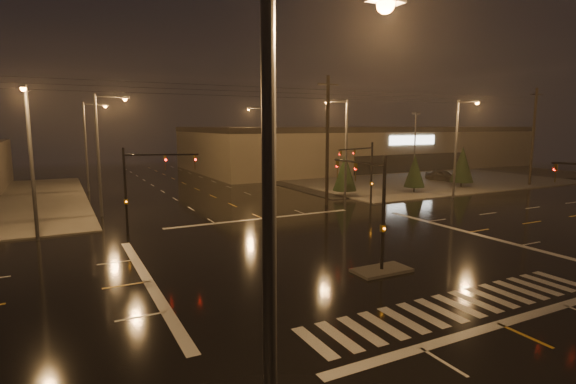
% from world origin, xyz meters
% --- Properties ---
extents(ground, '(140.00, 140.00, 0.00)m').
position_xyz_m(ground, '(0.00, 0.00, 0.00)').
color(ground, black).
rests_on(ground, ground).
extents(sidewalk_ne, '(36.00, 36.00, 0.12)m').
position_xyz_m(sidewalk_ne, '(30.00, 30.00, 0.06)').
color(sidewalk_ne, '#4B4843').
rests_on(sidewalk_ne, ground).
extents(median_island, '(3.00, 1.60, 0.15)m').
position_xyz_m(median_island, '(0.00, -4.00, 0.07)').
color(median_island, '#4B4843').
rests_on(median_island, ground).
extents(crosswalk, '(15.00, 2.60, 0.01)m').
position_xyz_m(crosswalk, '(0.00, -9.00, 0.01)').
color(crosswalk, beige).
rests_on(crosswalk, ground).
extents(stop_bar_near, '(16.00, 0.50, 0.01)m').
position_xyz_m(stop_bar_near, '(0.00, -11.00, 0.01)').
color(stop_bar_near, beige).
rests_on(stop_bar_near, ground).
extents(stop_bar_far, '(16.00, 0.50, 0.01)m').
position_xyz_m(stop_bar_far, '(0.00, 11.00, 0.01)').
color(stop_bar_far, beige).
rests_on(stop_bar_far, ground).
extents(parking_lot, '(50.00, 24.00, 0.08)m').
position_xyz_m(parking_lot, '(35.00, 28.00, 0.04)').
color(parking_lot, black).
rests_on(parking_lot, ground).
extents(retail_building, '(60.20, 28.30, 7.20)m').
position_xyz_m(retail_building, '(35.00, 45.99, 3.84)').
color(retail_building, '#736B52').
rests_on(retail_building, ground).
extents(signal_mast_median, '(0.25, 4.59, 6.00)m').
position_xyz_m(signal_mast_median, '(0.00, -3.07, 3.75)').
color(signal_mast_median, black).
rests_on(signal_mast_median, ground).
extents(signal_mast_ne, '(4.84, 1.86, 6.00)m').
position_xyz_m(signal_mast_ne, '(9.50, 10.14, 3.79)').
color(signal_mast_ne, black).
rests_on(signal_mast_ne, ground).
extents(signal_mast_nw, '(4.84, 1.86, 6.00)m').
position_xyz_m(signal_mast_nw, '(-9.50, 10.14, 3.79)').
color(signal_mast_nw, black).
rests_on(signal_mast_nw, ground).
extents(streetlight_0, '(2.77, 0.32, 10.00)m').
position_xyz_m(streetlight_0, '(-11.18, -15.00, 5.80)').
color(streetlight_0, '#38383A').
rests_on(streetlight_0, ground).
extents(streetlight_1, '(2.77, 0.32, 10.00)m').
position_xyz_m(streetlight_1, '(-11.18, 18.00, 5.80)').
color(streetlight_1, '#38383A').
rests_on(streetlight_1, ground).
extents(streetlight_2, '(2.77, 0.32, 10.00)m').
position_xyz_m(streetlight_2, '(-11.18, 34.00, 5.80)').
color(streetlight_2, '#38383A').
rests_on(streetlight_2, ground).
extents(streetlight_3, '(2.77, 0.32, 10.00)m').
position_xyz_m(streetlight_3, '(11.18, 16.00, 5.80)').
color(streetlight_3, '#38383A').
rests_on(streetlight_3, ground).
extents(streetlight_4, '(2.77, 0.32, 10.00)m').
position_xyz_m(streetlight_4, '(11.18, 36.00, 5.80)').
color(streetlight_4, '#38383A').
rests_on(streetlight_4, ground).
extents(streetlight_5, '(0.32, 2.77, 10.00)m').
position_xyz_m(streetlight_5, '(-16.00, 11.18, 5.80)').
color(streetlight_5, '#38383A').
rests_on(streetlight_5, ground).
extents(streetlight_6, '(0.32, 2.77, 10.00)m').
position_xyz_m(streetlight_6, '(22.00, 11.18, 5.80)').
color(streetlight_6, '#38383A').
rests_on(streetlight_6, ground).
extents(utility_pole_1, '(2.20, 0.32, 12.00)m').
position_xyz_m(utility_pole_1, '(8.00, 14.00, 6.13)').
color(utility_pole_1, black).
rests_on(utility_pole_1, ground).
extents(utility_pole_2, '(2.20, 0.32, 12.00)m').
position_xyz_m(utility_pole_2, '(38.00, 14.00, 6.13)').
color(utility_pole_2, black).
rests_on(utility_pole_2, ground).
extents(conifer_0, '(2.47, 2.47, 4.56)m').
position_xyz_m(conifer_0, '(12.19, 17.11, 2.63)').
color(conifer_0, black).
rests_on(conifer_0, ground).
extents(conifer_1, '(2.27, 2.27, 4.25)m').
position_xyz_m(conifer_1, '(20.65, 15.86, 2.47)').
color(conifer_1, black).
rests_on(conifer_1, ground).
extents(conifer_2, '(2.72, 2.72, 4.95)m').
position_xyz_m(conifer_2, '(28.83, 16.56, 2.82)').
color(conifer_2, black).
rests_on(conifer_2, ground).
extents(car_parked, '(2.58, 4.87, 1.58)m').
position_xyz_m(car_parked, '(31.45, 22.07, 0.79)').
color(car_parked, black).
rests_on(car_parked, ground).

